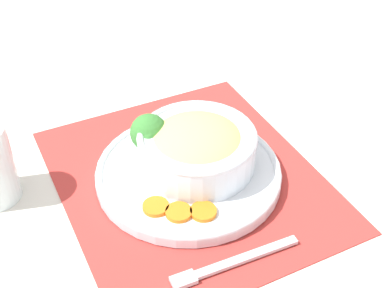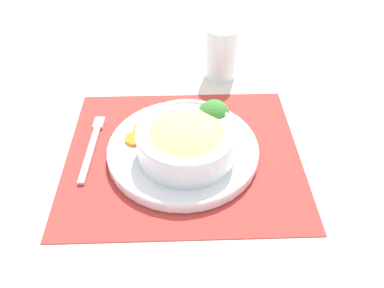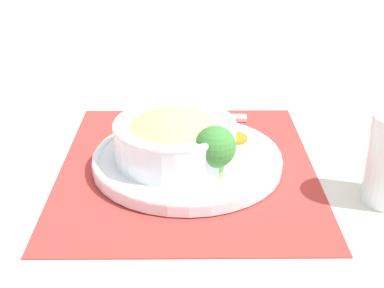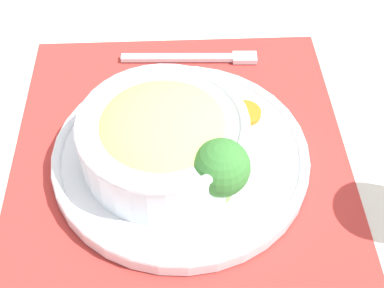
{
  "view_description": "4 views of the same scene",
  "coord_description": "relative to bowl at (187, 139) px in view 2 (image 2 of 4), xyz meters",
  "views": [
    {
      "loc": [
        -0.55,
        0.28,
        0.56
      ],
      "look_at": [
        0.02,
        -0.02,
        0.05
      ],
      "focal_mm": 50.0,
      "sensor_mm": 36.0,
      "label": 1
    },
    {
      "loc": [
        -0.01,
        -0.51,
        0.5
      ],
      "look_at": [
        0.02,
        -0.01,
        0.04
      ],
      "focal_mm": 35.0,
      "sensor_mm": 36.0,
      "label": 2
    },
    {
      "loc": [
        0.72,
        -0.01,
        0.39
      ],
      "look_at": [
        0.0,
        0.01,
        0.04
      ],
      "focal_mm": 50.0,
      "sensor_mm": 36.0,
      "label": 3
    },
    {
      "loc": [
        0.38,
        -0.01,
        0.47
      ],
      "look_at": [
        0.01,
        0.01,
        0.05
      ],
      "focal_mm": 50.0,
      "sensor_mm": 36.0,
      "label": 4
    }
  ],
  "objects": [
    {
      "name": "ground_plane",
      "position": [
        -0.01,
        0.02,
        -0.06
      ],
      "size": [
        4.0,
        4.0,
        0.0
      ],
      "primitive_type": "plane",
      "color": "beige"
    },
    {
      "name": "placemat",
      "position": [
        -0.01,
        0.02,
        -0.05
      ],
      "size": [
        0.45,
        0.39,
        0.0
      ],
      "color": "#B2332D",
      "rests_on": "ground_plane"
    },
    {
      "name": "plate",
      "position": [
        -0.01,
        0.02,
        -0.04
      ],
      "size": [
        0.29,
        0.29,
        0.02
      ],
      "color": "silver",
      "rests_on": "placemat"
    },
    {
      "name": "bowl",
      "position": [
        0.0,
        0.0,
        0.0
      ],
      "size": [
        0.18,
        0.18,
        0.07
      ],
      "color": "silver",
      "rests_on": "plate"
    },
    {
      "name": "broccoli_floret",
      "position": [
        0.05,
        0.06,
        0.01
      ],
      "size": [
        0.06,
        0.06,
        0.07
      ],
      "color": "#84AD5B",
      "rests_on": "plate"
    },
    {
      "name": "carrot_slice_near",
      "position": [
        -0.06,
        0.1,
        -0.03
      ],
      "size": [
        0.04,
        0.04,
        0.01
      ],
      "color": "orange",
      "rests_on": "plate"
    },
    {
      "name": "carrot_slice_middle",
      "position": [
        -0.08,
        0.07,
        -0.03
      ],
      "size": [
        0.04,
        0.04,
        0.01
      ],
      "color": "orange",
      "rests_on": "plate"
    },
    {
      "name": "carrot_slice_far",
      "position": [
        -0.1,
        0.04,
        -0.03
      ],
      "size": [
        0.04,
        0.04,
        0.01
      ],
      "color": "orange",
      "rests_on": "plate"
    },
    {
      "name": "water_glass",
      "position": [
        0.09,
        0.29,
        0.0
      ],
      "size": [
        0.08,
        0.08,
        0.12
      ],
      "color": "silver",
      "rests_on": "ground_plane"
    },
    {
      "name": "fork",
      "position": [
        -0.18,
        0.06,
        -0.05
      ],
      "size": [
        0.03,
        0.18,
        0.01
      ],
      "rotation": [
        0.0,
        0.0,
        -0.06
      ],
      "color": "silver",
      "rests_on": "placemat"
    }
  ]
}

